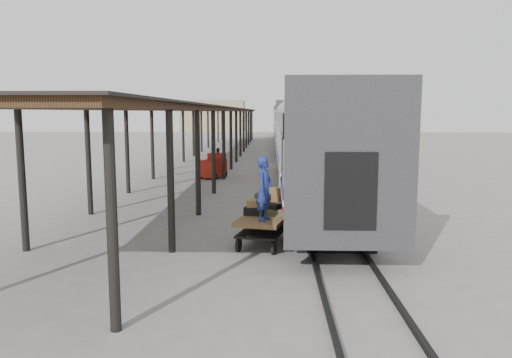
{
  "coord_description": "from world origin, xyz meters",
  "views": [
    {
      "loc": [
        1.4,
        -15.32,
        3.85
      ],
      "look_at": [
        0.89,
        0.6,
        1.7
      ],
      "focal_mm": 35.0,
      "sensor_mm": 36.0,
      "label": 1
    }
  ],
  "objects_px": {
    "baggage_cart": "(265,223)",
    "porter": "(265,189)",
    "luggage_tug": "(214,167)",
    "pedestrian": "(218,159)"
  },
  "relations": [
    {
      "from": "baggage_cart",
      "to": "porter",
      "type": "bearing_deg",
      "value": -76.24
    },
    {
      "from": "luggage_tug",
      "to": "baggage_cart",
      "type": "bearing_deg",
      "value": -54.16
    },
    {
      "from": "luggage_tug",
      "to": "porter",
      "type": "distance_m",
      "value": 15.69
    },
    {
      "from": "baggage_cart",
      "to": "porter",
      "type": "height_order",
      "value": "porter"
    },
    {
      "from": "porter",
      "to": "pedestrian",
      "type": "relative_size",
      "value": 1.18
    },
    {
      "from": "luggage_tug",
      "to": "porter",
      "type": "bearing_deg",
      "value": -54.67
    },
    {
      "from": "pedestrian",
      "to": "baggage_cart",
      "type": "bearing_deg",
      "value": 122.07
    },
    {
      "from": "baggage_cart",
      "to": "porter",
      "type": "xyz_separation_m",
      "value": [
        0.0,
        -0.65,
        1.1
      ]
    },
    {
      "from": "luggage_tug",
      "to": "porter",
      "type": "relative_size",
      "value": 1.05
    },
    {
      "from": "baggage_cart",
      "to": "pedestrian",
      "type": "xyz_separation_m",
      "value": [
        -3.33,
        18.38,
        0.11
      ]
    }
  ]
}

